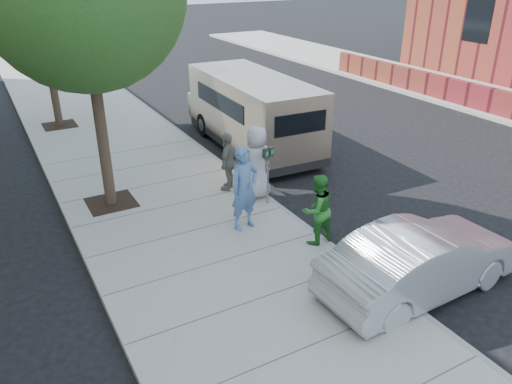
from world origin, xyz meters
TOP-DOWN VIEW (x-y plane):
  - ground at (0.00, 0.00)m, footprint 120.00×120.00m
  - sidewalk at (-1.00, 0.00)m, footprint 5.00×60.00m
  - curb_face at (1.44, 0.00)m, footprint 0.12×60.00m
  - parking_meter at (1.25, 0.40)m, footprint 0.33×0.19m
  - van at (3.11, 4.66)m, footprint 2.47×6.68m
  - sedan at (2.00, -4.12)m, footprint 4.31×1.64m
  - person_officer at (0.13, -0.44)m, footprint 0.81×0.60m
  - person_green_shirt at (1.20, -1.81)m, footprint 0.83×0.68m
  - person_gray_shirt at (1.20, 0.87)m, footprint 0.99×0.68m
  - person_striped_polo at (0.77, 1.68)m, footprint 0.95×0.95m

SIDE VIEW (x-z plane):
  - ground at x=0.00m, z-range 0.00..0.00m
  - sidewalk at x=-1.00m, z-range 0.00..0.15m
  - curb_face at x=1.44m, z-range -0.01..0.15m
  - sedan at x=2.00m, z-range 0.00..1.40m
  - person_striped_polo at x=0.77m, z-range 0.15..1.76m
  - person_green_shirt at x=1.20m, z-range 0.15..1.76m
  - person_gray_shirt at x=1.20m, z-range 0.15..2.09m
  - person_officer at x=0.13m, z-range 0.15..2.16m
  - parking_meter at x=1.25m, z-range 0.49..2.01m
  - van at x=3.11m, z-range 0.07..2.52m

